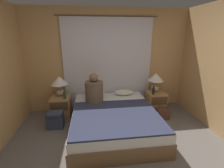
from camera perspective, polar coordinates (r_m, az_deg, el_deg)
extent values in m
plane|color=#66605B|center=(2.73, 4.02, -26.85)|extent=(16.00, 16.00, 0.00)
cube|color=tan|center=(4.11, -1.50, 8.14)|extent=(4.09, 0.06, 2.50)
cube|color=silver|center=(4.07, -1.39, 6.43)|extent=(2.18, 0.03, 2.27)
cylinder|color=brown|center=(4.02, -1.52, 22.85)|extent=(2.38, 0.02, 0.02)
cube|color=brown|center=(3.44, 0.67, -13.57)|extent=(1.66, 2.00, 0.27)
cube|color=white|center=(3.33, 0.69, -10.32)|extent=(1.62, 1.96, 0.17)
cube|color=#A87F51|center=(4.03, -17.44, -7.68)|extent=(0.44, 0.45, 0.51)
cube|color=#4C3823|center=(3.77, -18.17, -7.45)|extent=(0.39, 0.02, 0.18)
cube|color=#A87F51|center=(4.27, 14.97, -6.05)|extent=(0.44, 0.45, 0.51)
cube|color=#4C3823|center=(4.02, 16.35, -5.70)|extent=(0.39, 0.02, 0.18)
ellipsoid|color=#B2A899|center=(3.98, -17.68, -2.83)|extent=(0.20, 0.20, 0.16)
cylinder|color=#B2A893|center=(3.94, -17.86, -0.94)|extent=(0.02, 0.02, 0.12)
cone|color=white|center=(3.90, -18.06, 1.24)|extent=(0.38, 0.38, 0.19)
ellipsoid|color=#B2A899|center=(4.22, 14.91, -1.46)|extent=(0.20, 0.20, 0.16)
cylinder|color=#B2A893|center=(4.18, 15.06, 0.34)|extent=(0.02, 0.02, 0.12)
cone|color=white|center=(4.14, 15.22, 2.40)|extent=(0.38, 0.38, 0.19)
ellipsoid|color=silver|center=(3.99, -6.18, -3.40)|extent=(0.49, 0.29, 0.12)
ellipsoid|color=silver|center=(4.07, 4.15, -2.94)|extent=(0.49, 0.29, 0.12)
cube|color=#2D334C|center=(3.04, 1.47, -11.14)|extent=(1.60, 1.37, 0.03)
cylinder|color=brown|center=(3.58, -6.30, -2.83)|extent=(0.39, 0.39, 0.47)
sphere|color=#846047|center=(3.48, -6.47, 2.33)|extent=(0.19, 0.19, 0.19)
cylinder|color=#2D4C28|center=(3.78, -16.33, -3.84)|extent=(0.07, 0.07, 0.15)
cylinder|color=#2D4C28|center=(3.74, -16.47, -2.32)|extent=(0.02, 0.02, 0.06)
cylinder|color=black|center=(4.00, 14.33, -2.47)|extent=(0.06, 0.06, 0.15)
cylinder|color=black|center=(3.97, 14.44, -1.02)|extent=(0.02, 0.02, 0.06)
cube|color=#333D56|center=(3.68, -19.24, -11.76)|extent=(0.32, 0.24, 0.35)
cube|color=#283045|center=(3.60, -19.52, -10.07)|extent=(0.29, 0.25, 0.08)
cube|color=brown|center=(3.99, 17.34, -9.93)|extent=(0.30, 0.17, 0.26)
torus|color=#492B27|center=(3.92, 17.56, -7.73)|extent=(0.22, 0.02, 0.22)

